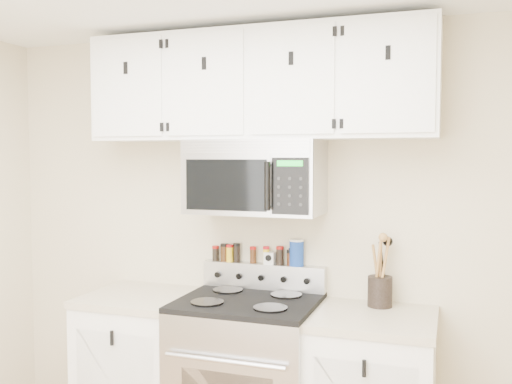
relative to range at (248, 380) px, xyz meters
The scene contains 17 objects.
back_wall 0.83m from the range, 90.00° to the left, with size 3.50×0.01×2.50m, color #C6B694.
range is the anchor object (origin of this frame).
base_cabinet_left 0.69m from the range, behind, with size 0.64×0.62×0.92m.
microwave 1.15m from the range, 89.77° to the left, with size 0.76×0.44×0.42m.
upper_cabinets 1.67m from the range, 90.00° to the left, with size 2.00×0.35×0.62m.
utensil_crock 0.90m from the range, 15.89° to the left, with size 0.13×0.13×0.39m.
kitchen_timer 0.71m from the range, 82.35° to the left, with size 0.06×0.05×0.07m, color silver.
salt_canister 0.77m from the range, 54.17° to the left, with size 0.09×0.09×0.16m.
spice_jar_0 0.78m from the range, 138.18° to the left, with size 0.04×0.04×0.09m.
spice_jar_1 0.77m from the range, 132.33° to the left, with size 0.05×0.05×0.11m.
spice_jar_2 0.76m from the range, 128.06° to the left, with size 0.05×0.05×0.11m.
spice_jar_3 0.75m from the range, 121.86° to the left, with size 0.04×0.04×0.11m.
spice_jar_4 0.72m from the range, 103.77° to the left, with size 0.04×0.04×0.10m.
spice_jar_5 0.72m from the range, 86.97° to the left, with size 0.04×0.04×0.11m.
spice_jar_6 0.73m from the range, 70.40° to the left, with size 0.05×0.05×0.11m.
spice_jar_7 0.74m from the range, 59.77° to the left, with size 0.04×0.04×0.09m.
spice_jar_8 0.74m from the range, 57.99° to the left, with size 0.04×0.04×0.10m.
Camera 1 is at (1.07, -1.52, 1.74)m, focal length 40.00 mm.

